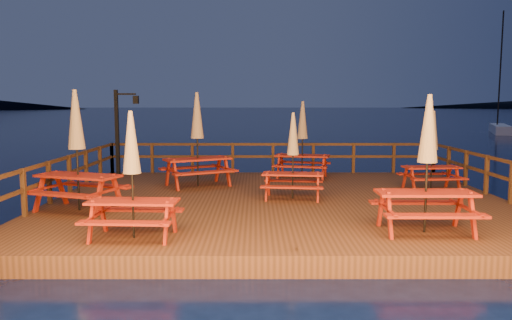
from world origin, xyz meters
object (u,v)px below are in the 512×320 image
(picnic_table_0, at_px, (197,138))
(lamp_post, at_px, (121,124))
(picnic_table_2, at_px, (77,148))
(sailboat, at_px, (500,129))
(picnic_table_1, at_px, (427,162))

(picnic_table_0, bearing_deg, lamp_post, 112.27)
(lamp_post, relative_size, picnic_table_2, 1.05)
(picnic_table_0, xyz_separation_m, picnic_table_2, (-2.44, -3.49, -0.00))
(lamp_post, relative_size, sailboat, 0.25)
(lamp_post, bearing_deg, picnic_table_1, -44.57)
(picnic_table_2, bearing_deg, picnic_table_1, 4.72)
(lamp_post, height_order, picnic_table_1, lamp_post)
(sailboat, height_order, picnic_table_1, sailboat)
(lamp_post, distance_m, picnic_table_2, 6.00)
(sailboat, distance_m, picnic_table_0, 41.21)
(lamp_post, relative_size, picnic_table_1, 1.10)
(sailboat, distance_m, picnic_table_2, 45.46)
(sailboat, bearing_deg, picnic_table_0, -106.71)
(lamp_post, height_order, picnic_table_2, lamp_post)
(lamp_post, bearing_deg, sailboat, 46.86)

